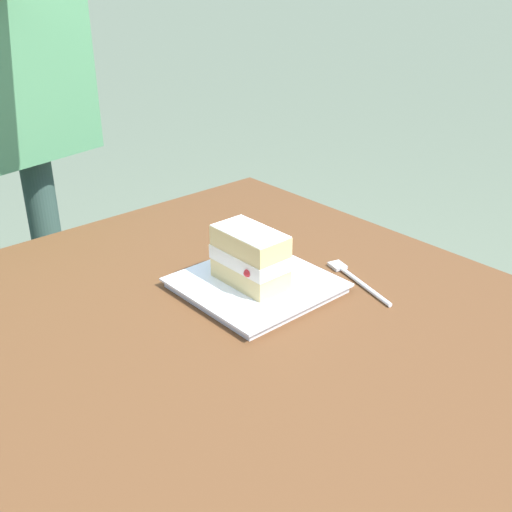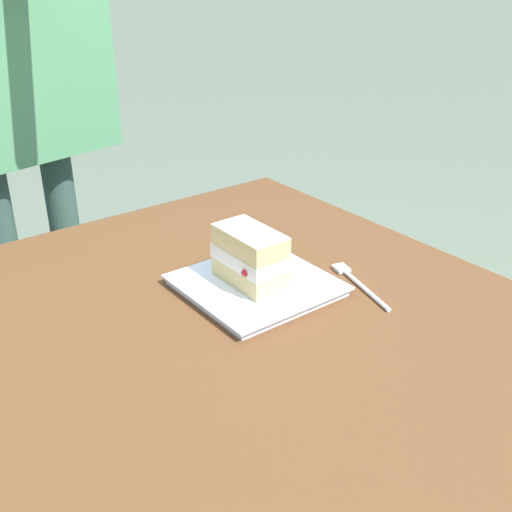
{
  "view_description": "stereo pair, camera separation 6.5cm",
  "coord_description": "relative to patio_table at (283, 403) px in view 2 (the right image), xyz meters",
  "views": [
    {
      "loc": [
        -0.53,
        0.54,
        1.23
      ],
      "look_at": [
        0.16,
        -0.07,
        0.78
      ],
      "focal_mm": 43.49,
      "sensor_mm": 36.0,
      "label": 1
    },
    {
      "loc": [
        -0.57,
        0.49,
        1.23
      ],
      "look_at": [
        0.16,
        -0.07,
        0.78
      ],
      "focal_mm": 43.49,
      "sensor_mm": 36.0,
      "label": 2
    }
  ],
  "objects": [
    {
      "name": "cake_slice",
      "position": [
        0.16,
        -0.06,
        0.17
      ],
      "size": [
        0.13,
        0.08,
        0.09
      ],
      "color": "#E0C17A",
      "rests_on": "dessert_plate"
    },
    {
      "name": "diner_person",
      "position": [
        0.86,
        0.08,
        0.46
      ],
      "size": [
        0.6,
        0.47,
        1.6
      ],
      "color": "#334B43",
      "rests_on": "ground"
    },
    {
      "name": "dessert_plate",
      "position": [
        0.16,
        -0.07,
        0.11
      ],
      "size": [
        0.23,
        0.23,
        0.02
      ],
      "color": "white",
      "rests_on": "patio_table"
    },
    {
      "name": "patio_table",
      "position": [
        0.0,
        0.0,
        0.0
      ],
      "size": [
        1.2,
        0.88,
        0.72
      ],
      "color": "brown",
      "rests_on": "ground"
    },
    {
      "name": "dessert_fork",
      "position": [
        0.06,
        -0.22,
        0.11
      ],
      "size": [
        0.17,
        0.06,
        0.01
      ],
      "color": "silver",
      "rests_on": "patio_table"
    }
  ]
}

